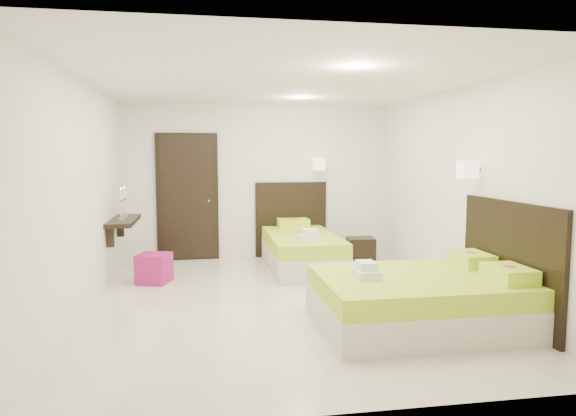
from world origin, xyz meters
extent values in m
plane|color=beige|center=(0.00, 0.00, 0.00)|extent=(5.50, 5.50, 0.00)
cube|color=beige|center=(0.56, 1.72, 0.17)|extent=(1.03, 2.06, 0.33)
cube|color=#92BD1E|center=(0.56, 1.72, 0.43)|extent=(1.02, 2.04, 0.21)
cube|color=black|center=(0.56, 2.72, 0.64)|extent=(1.24, 0.05, 1.29)
cube|color=#C1E329|center=(0.56, 2.49, 0.61)|extent=(0.52, 0.35, 0.14)
cylinder|color=#DE347B|center=(0.56, 2.49, 0.68)|extent=(0.12, 0.12, 0.00)
cube|color=silver|center=(0.56, 1.15, 0.58)|extent=(0.31, 0.23, 0.08)
cube|color=silver|center=(0.56, 1.15, 0.66)|extent=(0.23, 0.17, 0.08)
cube|color=beige|center=(1.01, 2.57, 1.60)|extent=(0.19, 0.19, 0.21)
cylinder|color=#2D2116|center=(1.01, 2.65, 1.60)|extent=(0.03, 0.16, 0.03)
cube|color=beige|center=(1.22, -1.13, 0.16)|extent=(2.05, 1.54, 0.33)
cube|color=#92BD1E|center=(1.22, -1.13, 0.43)|extent=(2.03, 1.52, 0.21)
cube|color=black|center=(2.22, -1.13, 0.64)|extent=(0.05, 1.75, 1.28)
cube|color=#C1E329|center=(1.99, -1.49, 0.61)|extent=(0.35, 0.51, 0.14)
cylinder|color=#DE347B|center=(1.99, -1.49, 0.68)|extent=(0.12, 0.12, 0.00)
cube|color=#C1E329|center=(1.99, -0.77, 0.61)|extent=(0.35, 0.51, 0.14)
cylinder|color=#DE347B|center=(1.99, -0.77, 0.68)|extent=(0.12, 0.12, 0.00)
cube|color=silver|center=(0.66, -1.13, 0.57)|extent=(0.23, 0.31, 0.08)
cube|color=silver|center=(0.66, -1.13, 0.66)|extent=(0.17, 0.23, 0.08)
cube|color=beige|center=(2.07, -0.48, 1.59)|extent=(0.18, 0.18, 0.21)
cylinder|color=#2D2116|center=(2.15, -0.48, 1.59)|extent=(0.16, 0.03, 0.03)
cube|color=black|center=(1.64, 2.12, 0.19)|extent=(0.47, 0.43, 0.39)
cube|color=#8C1256|center=(-1.63, 1.17, 0.20)|extent=(0.51, 0.51, 0.40)
cube|color=black|center=(-1.20, 2.71, 1.05)|extent=(1.02, 0.06, 2.14)
cube|color=black|center=(-1.20, 2.67, 1.05)|extent=(0.88, 0.04, 2.06)
cylinder|color=silver|center=(-0.85, 2.64, 1.00)|extent=(0.03, 0.10, 0.03)
cube|color=black|center=(-2.08, 1.60, 0.82)|extent=(0.35, 1.20, 0.06)
cube|color=black|center=(-2.19, 1.15, 0.67)|extent=(0.10, 0.04, 0.30)
cube|color=black|center=(-2.19, 2.05, 0.67)|extent=(0.10, 0.04, 0.30)
cylinder|color=silver|center=(-2.08, 1.45, 0.86)|extent=(0.10, 0.10, 0.02)
cylinder|color=silver|center=(-2.08, 1.45, 0.98)|extent=(0.02, 0.02, 0.22)
cone|color=silver|center=(-2.08, 1.45, 1.11)|extent=(0.07, 0.07, 0.04)
cylinder|color=white|center=(-2.08, 1.45, 1.20)|extent=(0.02, 0.02, 0.15)
sphere|color=#FFB23F|center=(-2.08, 1.45, 1.29)|extent=(0.02, 0.02, 0.02)
cylinder|color=silver|center=(-2.08, 1.75, 0.86)|extent=(0.10, 0.10, 0.02)
cylinder|color=silver|center=(-2.08, 1.75, 0.98)|extent=(0.02, 0.02, 0.22)
cone|color=silver|center=(-2.08, 1.75, 1.11)|extent=(0.07, 0.07, 0.04)
cylinder|color=white|center=(-2.08, 1.75, 1.20)|extent=(0.02, 0.02, 0.15)
sphere|color=#FFB23F|center=(-2.08, 1.75, 1.29)|extent=(0.02, 0.02, 0.02)
camera|label=1|loc=(-0.95, -5.98, 1.77)|focal=32.00mm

